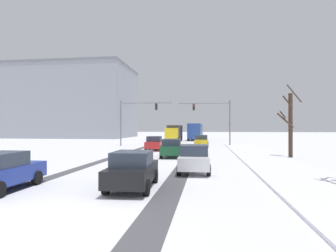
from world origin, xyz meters
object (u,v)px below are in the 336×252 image
(car_red_second, at_px, (154,143))
(office_building_far_left_block, at_px, (75,102))
(car_dark_green_third, at_px, (172,148))
(bus_oncoming, at_px, (196,130))
(car_black_fifth, at_px, (133,170))
(car_yellow_cab_lead, at_px, (201,141))
(traffic_signal_near_left, at_px, (135,114))
(traffic_signal_near_right, at_px, (215,114))
(car_blue_sixth, at_px, (1,171))
(bare_tree_sidewalk_mid, at_px, (290,123))
(box_truck_delivery, at_px, (174,133))
(car_white_fourth, at_px, (194,158))

(car_red_second, bearing_deg, office_building_far_left_block, 126.97)
(car_dark_green_third, distance_m, bus_oncoming, 33.68)
(bus_oncoming, distance_m, office_building_far_left_block, 34.57)
(car_black_fifth, height_order, office_building_far_left_block, office_building_far_left_block)
(car_yellow_cab_lead, xyz_separation_m, car_black_fifth, (-2.55, -25.77, 0.00))
(traffic_signal_near_left, xyz_separation_m, car_red_second, (4.08, -7.11, -3.69))
(office_building_far_left_block, bearing_deg, traffic_signal_near_right, -38.94)
(car_yellow_cab_lead, relative_size, car_dark_green_third, 0.99)
(traffic_signal_near_right, xyz_separation_m, car_dark_green_third, (-4.28, -15.93, -3.69))
(car_dark_green_third, relative_size, car_blue_sixth, 1.00)
(car_blue_sixth, xyz_separation_m, bare_tree_sidewalk_mid, (15.85, 15.13, 2.21))
(traffic_signal_near_left, relative_size, car_dark_green_third, 1.78)
(car_red_second, bearing_deg, car_dark_green_third, -67.61)
(box_truck_delivery, bearing_deg, car_dark_green_third, -83.93)
(box_truck_delivery, height_order, office_building_far_left_block, office_building_far_left_block)
(traffic_signal_near_left, relative_size, car_white_fourth, 1.79)
(car_white_fourth, bearing_deg, office_building_far_left_block, 122.45)
(car_dark_green_third, distance_m, bare_tree_sidewalk_mid, 10.64)
(car_yellow_cab_lead, height_order, bare_tree_sidewalk_mid, bare_tree_sidewalk_mid)
(bare_tree_sidewalk_mid, height_order, office_building_far_left_block, office_building_far_left_block)
(car_red_second, height_order, bare_tree_sidewalk_mid, bare_tree_sidewalk_mid)
(car_red_second, xyz_separation_m, car_dark_green_third, (2.88, -7.00, 0.00))
(car_white_fourth, relative_size, office_building_far_left_block, 0.14)
(traffic_signal_near_left, height_order, car_yellow_cab_lead, traffic_signal_near_left)
(car_black_fifth, xyz_separation_m, car_blue_sixth, (-5.36, -1.17, 0.00))
(traffic_signal_near_right, height_order, car_black_fifth, traffic_signal_near_right)
(car_dark_green_third, xyz_separation_m, car_blue_sixth, (-5.50, -14.03, 0.00))
(car_red_second, height_order, bus_oncoming, bus_oncoming)
(traffic_signal_near_left, height_order, car_dark_green_third, traffic_signal_near_left)
(traffic_signal_near_right, distance_m, car_yellow_cab_lead, 5.12)
(car_dark_green_third, relative_size, car_white_fourth, 1.00)
(traffic_signal_near_left, xyz_separation_m, car_white_fourth, (9.29, -22.21, -3.69))
(traffic_signal_near_right, distance_m, car_dark_green_third, 16.90)
(car_dark_green_third, height_order, bare_tree_sidewalk_mid, bare_tree_sidewalk_mid)
(traffic_signal_near_right, distance_m, office_building_far_left_block, 45.79)
(traffic_signal_near_right, relative_size, car_dark_green_third, 1.78)
(car_blue_sixth, distance_m, box_truck_delivery, 40.59)
(traffic_signal_near_right, height_order, bare_tree_sidewalk_mid, traffic_signal_near_right)
(bus_oncoming, xyz_separation_m, bare_tree_sidewalk_mid, (9.49, -32.54, 1.04))
(car_black_fifth, height_order, bare_tree_sidewalk_mid, bare_tree_sidewalk_mid)
(car_dark_green_third, relative_size, office_building_far_left_block, 0.14)
(traffic_signal_near_right, xyz_separation_m, car_yellow_cab_lead, (-1.87, -3.02, -3.69))
(car_yellow_cab_lead, height_order, box_truck_delivery, box_truck_delivery)
(car_yellow_cab_lead, distance_m, bus_oncoming, 20.83)
(car_black_fifth, distance_m, box_truck_delivery, 39.42)
(traffic_signal_near_right, bearing_deg, car_dark_green_third, -105.03)
(car_dark_green_third, bearing_deg, box_truck_delivery, 96.07)
(traffic_signal_near_left, bearing_deg, car_yellow_cab_lead, -7.29)
(car_blue_sixth, bearing_deg, office_building_far_left_block, 113.65)
(bare_tree_sidewalk_mid, bearing_deg, car_black_fifth, -126.89)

